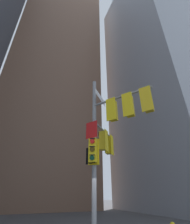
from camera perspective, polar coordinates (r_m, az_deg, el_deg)
name	(u,v)px	position (r m, az deg, el deg)	size (l,w,h in m)	color
building_tower_right	(162,70)	(34.84, 22.97, 13.68)	(16.13, 16.13, 47.36)	#9399A3
building_mid_block	(54,80)	(38.82, -14.69, 11.23)	(16.55, 16.55, 51.43)	brown
signal_pole_assembly	(109,132)	(7.60, 5.23, -7.27)	(2.26, 4.30, 7.55)	gray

